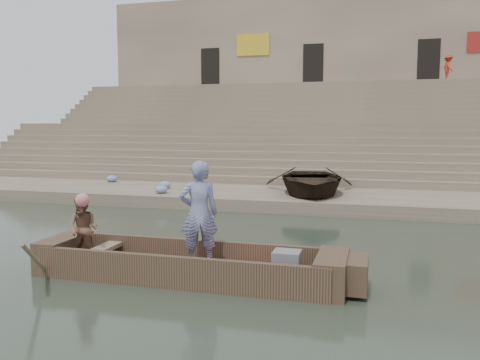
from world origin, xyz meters
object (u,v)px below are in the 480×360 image
at_px(beached_rowboat, 310,180).
at_px(main_rowboat, 188,272).
at_px(standing_man, 199,213).
at_px(pedestrian, 448,68).
at_px(rowing_man, 83,229).
at_px(television, 286,263).

bearing_deg(beached_rowboat, main_rowboat, -106.60).
relative_size(standing_man, beached_rowboat, 0.43).
distance_m(main_rowboat, pedestrian, 24.80).
relative_size(rowing_man, beached_rowboat, 0.27).
xyz_separation_m(standing_man, pedestrian, (6.79, 22.94, 4.79)).
xyz_separation_m(main_rowboat, pedestrian, (6.96, 23.07, 5.85)).
xyz_separation_m(main_rowboat, standing_man, (0.17, 0.13, 1.06)).
xyz_separation_m(main_rowboat, beached_rowboat, (1.03, 8.77, 0.75)).
relative_size(television, pedestrian, 0.30).
bearing_deg(television, rowing_man, -177.41).
height_order(rowing_man, beached_rowboat, rowing_man).
distance_m(television, beached_rowboat, 8.81).
bearing_deg(rowing_man, main_rowboat, 1.11).
xyz_separation_m(main_rowboat, rowing_man, (-2.00, -0.17, 0.71)).
bearing_deg(rowing_man, pedestrian, 65.14).
bearing_deg(rowing_man, standing_man, 3.99).
bearing_deg(standing_man, beached_rowboat, -119.37).
relative_size(main_rowboat, television, 10.87).
relative_size(main_rowboat, beached_rowboat, 1.13).
relative_size(standing_man, television, 4.12).
relative_size(main_rowboat, standing_man, 2.64).
bearing_deg(television, beached_rowboat, 94.87).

